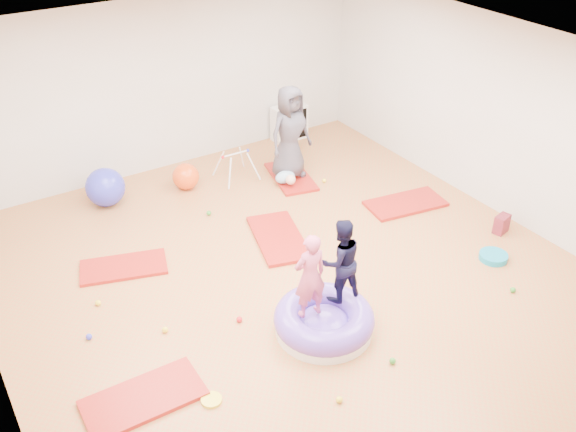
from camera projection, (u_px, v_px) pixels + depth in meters
room at (302, 191)px, 7.32m from camera, size 7.01×8.01×2.81m
gym_mat_front_left at (144, 398)px, 6.48m from camera, size 1.21×0.62×0.05m
gym_mat_mid_left at (124, 267)px, 8.38m from camera, size 1.22×0.86×0.05m
gym_mat_center_back at (279, 238)px, 8.96m from camera, size 0.94×1.38×0.05m
gym_mat_right at (405, 204)px, 9.76m from camera, size 1.27×0.78×0.05m
gym_mat_rear_right at (291, 177)px, 10.50m from camera, size 0.80×1.23×0.05m
inflatable_cushion at (324, 321)px, 7.31m from camera, size 1.15×1.15×0.36m
child_pink at (310, 272)px, 6.90m from camera, size 0.40×0.29×1.05m
child_navy at (341, 257)px, 7.14m from camera, size 0.56×0.47×1.04m
adult_caregiver at (290, 133)px, 10.09m from camera, size 0.80×0.57×1.52m
infant at (286, 178)px, 10.20m from camera, size 0.35×0.35×0.20m
ball_pit_balls at (264, 294)px, 7.89m from camera, size 4.79×4.01×0.07m
exercise_ball_blue at (105, 187)px, 9.64m from camera, size 0.59×0.59×0.59m
exercise_ball_orange at (186, 176)px, 10.11m from camera, size 0.42×0.42×0.42m
infant_play_gym at (236, 162)px, 10.32m from camera, size 0.61×0.58×0.47m
cube_shelf at (289, 123)px, 11.63m from camera, size 0.63×0.31×0.63m
balance_disc at (493, 257)px, 8.55m from camera, size 0.38×0.38×0.08m
backpack at (502, 224)px, 9.07m from camera, size 0.26×0.19×0.27m
yellow_toy at (212, 400)px, 6.48m from camera, size 0.22×0.22×0.03m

